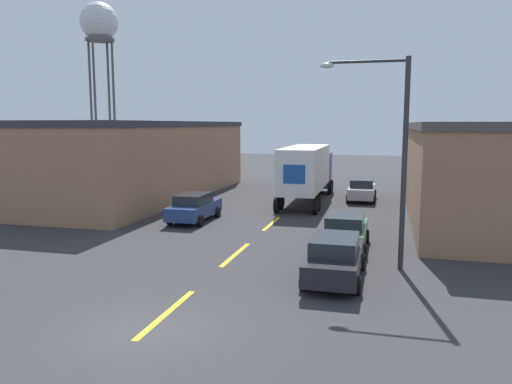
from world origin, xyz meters
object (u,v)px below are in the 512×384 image
(street_lamp, at_px, (393,146))
(semi_truck, at_px, (308,169))
(parked_car_right_mid, at_px, (345,231))
(parked_car_left_far, at_px, (194,207))
(water_tower, at_px, (99,26))
(parked_car_right_far, at_px, (362,189))
(parked_car_right_near, at_px, (335,257))

(street_lamp, bearing_deg, semi_truck, 109.49)
(parked_car_right_mid, relative_size, parked_car_left_far, 1.00)
(parked_car_right_mid, distance_m, water_tower, 48.04)
(parked_car_right_far, distance_m, street_lamp, 17.96)
(parked_car_left_far, distance_m, water_tower, 39.42)
(parked_car_right_mid, xyz_separation_m, parked_car_left_far, (-8.95, 4.42, 0.00))
(semi_truck, xyz_separation_m, water_tower, (-27.95, 18.80, 14.64))
(parked_car_left_far, relative_size, street_lamp, 0.58)
(parked_car_right_near, distance_m, parked_car_right_far, 19.37)
(parked_car_right_near, distance_m, street_lamp, 4.76)
(parked_car_right_near, height_order, water_tower, water_tower)
(parked_car_right_mid, relative_size, parked_car_right_far, 1.00)
(semi_truck, relative_size, parked_car_right_mid, 2.67)
(parked_car_right_mid, bearing_deg, parked_car_right_far, 90.00)
(parked_car_right_near, bearing_deg, parked_car_left_far, 134.89)
(parked_car_right_near, height_order, parked_car_right_far, same)
(parked_car_right_mid, xyz_separation_m, street_lamp, (1.90, -2.62, 3.90))
(street_lamp, bearing_deg, parked_car_right_mid, 125.89)
(parked_car_right_near, relative_size, parked_car_right_far, 1.00)
(semi_truck, height_order, street_lamp, street_lamp)
(parked_car_left_far, bearing_deg, semi_truck, 60.15)
(parked_car_right_far, bearing_deg, water_tower, 151.23)
(parked_car_right_mid, relative_size, parked_car_right_near, 1.00)
(parked_car_right_mid, height_order, street_lamp, street_lamp)
(water_tower, bearing_deg, parked_car_right_mid, -45.44)
(semi_truck, xyz_separation_m, street_lamp, (5.68, -16.05, 2.38))
(water_tower, xyz_separation_m, street_lamp, (33.63, -34.85, -12.26))
(parked_car_right_mid, bearing_deg, semi_truck, 105.74)
(parked_car_left_far, relative_size, parked_car_right_far, 1.00)
(parked_car_right_far, xyz_separation_m, street_lamp, (1.90, -17.43, 3.90))
(parked_car_right_mid, bearing_deg, parked_car_left_far, 153.70)
(semi_truck, distance_m, parked_car_right_mid, 14.04)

